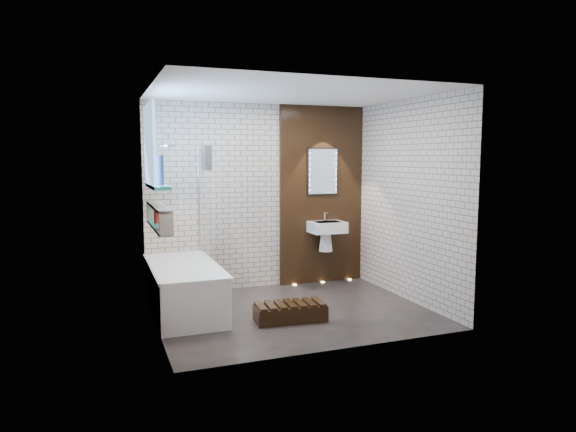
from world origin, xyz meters
name	(u,v)px	position (x,y,z in m)	size (l,w,h in m)	color
ground	(292,312)	(0.00, 0.00, 0.00)	(3.20, 3.20, 0.00)	black
room_shell	(292,205)	(0.00, 0.00, 1.30)	(3.24, 3.20, 2.60)	#BDA996
walnut_panel	(322,195)	(0.95, 1.27, 1.30)	(1.30, 0.06, 2.60)	black
clerestory_window	(151,153)	(-1.57, 0.35, 1.90)	(0.18, 1.00, 0.94)	#7FADE0
display_niche	(159,217)	(-1.53, 0.15, 1.20)	(0.14, 1.30, 0.26)	teal
bathtub	(184,288)	(-1.22, 0.45, 0.29)	(0.79, 1.74, 0.70)	white
bath_screen	(204,203)	(-0.87, 0.89, 1.28)	(0.01, 0.78, 1.40)	white
towel	(206,158)	(-0.87, 0.71, 1.85)	(0.09, 0.23, 0.30)	black
shower_head	(168,146)	(-1.30, 0.95, 2.00)	(0.18, 0.18, 0.02)	silver
washbasin	(327,231)	(0.95, 1.07, 0.79)	(0.50, 0.36, 0.58)	white
led_mirror	(323,172)	(0.95, 1.23, 1.65)	(0.50, 0.02, 0.70)	black
walnut_step	(290,313)	(-0.14, -0.30, 0.09)	(0.80, 0.36, 0.18)	black
niche_bottles	(160,221)	(-1.53, 0.03, 1.17)	(0.06, 0.59, 0.15)	#B06F1B
sill_vases	(160,170)	(-1.50, 0.17, 1.72)	(0.08, 0.08, 0.33)	#16233E
floor_uplights	(323,282)	(0.95, 1.20, 0.01)	(0.96, 0.06, 0.01)	#FFD899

